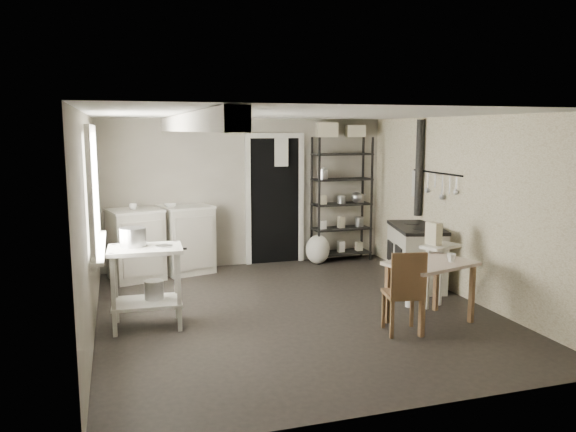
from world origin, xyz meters
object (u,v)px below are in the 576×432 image
object	(u,v)px
prep_table	(147,291)
stockpot	(133,241)
stove	(416,254)
work_table	(430,290)
flour_sack	(318,249)
chair	(403,288)
shelf_rack	(341,203)
base_cabinets	(162,245)

from	to	relation	value
prep_table	stockpot	world-z (taller)	stockpot
prep_table	stove	size ratio (longest dim) A/B	0.84
prep_table	stockpot	distance (m)	0.56
stove	work_table	bearing A→B (deg)	-99.93
stove	flour_sack	world-z (taller)	stove
chair	flour_sack	xyz separation A→B (m)	(0.21, 3.16, -0.24)
stove	chair	world-z (taller)	chair
stove	prep_table	bearing A→B (deg)	-156.52
shelf_rack	chair	distance (m)	3.39
work_table	stockpot	bearing A→B (deg)	164.30
stockpot	stove	world-z (taller)	stockpot
shelf_rack	chair	size ratio (longest dim) A/B	2.23
shelf_rack	stove	distance (m)	1.85
chair	flour_sack	world-z (taller)	chair
prep_table	chair	size ratio (longest dim) A/B	0.98
work_table	chair	size ratio (longest dim) A/B	1.01
stockpot	chair	bearing A→B (deg)	-21.57
shelf_rack	stove	size ratio (longest dim) A/B	1.90
prep_table	stove	distance (m)	3.67
stove	flour_sack	bearing A→B (deg)	131.99
base_cabinets	stove	xyz separation A→B (m)	(3.28, -1.61, -0.02)
stockpot	stove	size ratio (longest dim) A/B	0.28
stove	stockpot	bearing A→B (deg)	-158.16
stockpot	stove	bearing A→B (deg)	7.66
base_cabinets	stockpot	bearing A→B (deg)	-117.33
base_cabinets	chair	size ratio (longest dim) A/B	1.71
stove	flour_sack	xyz separation A→B (m)	(-0.84, 1.60, -0.20)
base_cabinets	flour_sack	world-z (taller)	base_cabinets
base_cabinets	flour_sack	distance (m)	2.45
flour_sack	stove	bearing A→B (deg)	-62.20
shelf_rack	chair	xyz separation A→B (m)	(-0.66, -3.30, -0.46)
flour_sack	prep_table	bearing A→B (deg)	-141.71
base_cabinets	work_table	size ratio (longest dim) A/B	1.69
stockpot	shelf_rack	xyz separation A→B (m)	(3.35, 2.24, 0.01)
prep_table	shelf_rack	world-z (taller)	shelf_rack
prep_table	chair	bearing A→B (deg)	-20.71
stockpot	work_table	size ratio (longest dim) A/B	0.33
prep_table	work_table	bearing A→B (deg)	-14.68
base_cabinets	flour_sack	xyz separation A→B (m)	(2.44, -0.01, -0.22)
work_table	shelf_rack	bearing A→B (deg)	85.83
stove	base_cabinets	bearing A→B (deg)	168.09
stove	shelf_rack	bearing A→B (deg)	116.89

